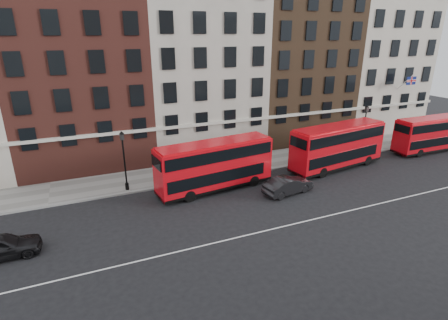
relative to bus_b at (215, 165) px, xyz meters
name	(u,v)px	position (x,y,z in m)	size (l,w,h in m)	color
ground	(278,212)	(2.99, -5.87, -2.36)	(120.00, 120.00, 0.00)	black
pavement	(225,167)	(2.99, 4.63, -2.29)	(80.00, 5.00, 0.15)	slate
kerb	(235,175)	(2.99, 2.13, -2.28)	(80.00, 0.30, 0.16)	gray
road_centre_line	(293,224)	(2.99, -7.87, -2.36)	(70.00, 0.12, 0.01)	white
building_terrace	(197,60)	(2.68, 12.01, 7.88)	(64.00, 11.95, 22.00)	#B8AD9F
bus_b	(215,165)	(0.00, 0.00, 0.00)	(10.70, 3.73, 4.41)	red
bus_c	(338,146)	(13.36, 0.00, 0.07)	(11.04, 4.05, 4.54)	red
bus_d	(432,133)	(27.03, 0.00, -0.16)	(9.83, 2.51, 4.11)	red
car_rear	(0,247)	(-15.84, -4.17, -1.58)	(1.84, 4.57, 1.56)	black
car_front	(288,185)	(5.53, -3.23, -1.61)	(1.60, 4.58, 1.51)	black
lamp_post_left	(124,158)	(-7.23, 2.69, 0.72)	(0.44, 0.44, 5.33)	black
lamp_post_right	(364,125)	(19.91, 3.29, 0.72)	(0.44, 0.44, 5.33)	black
traffic_light	(417,127)	(27.31, 2.26, 0.08)	(0.25, 0.45, 3.27)	black
iron_railings	(217,155)	(2.99, 6.83, -1.71)	(6.60, 0.06, 1.00)	black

